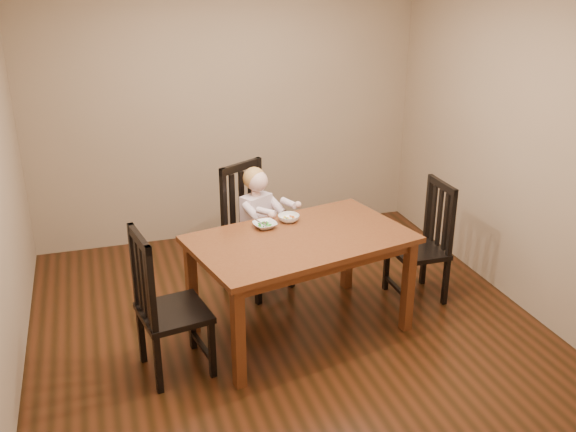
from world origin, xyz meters
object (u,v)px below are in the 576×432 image
object	(u,v)px
bowl_veg	(289,218)
chair_left	(165,307)
bowl_peas	(265,225)
chair_child	(254,231)
toddler	(258,217)
dining_table	(301,248)
chair_right	(423,243)

from	to	relation	value
bowl_veg	chair_left	bearing A→B (deg)	-152.35
bowl_peas	chair_left	bearing A→B (deg)	-150.05
chair_child	toddler	world-z (taller)	chair_child
chair_left	bowl_peas	bearing A→B (deg)	109.91
chair_left	toddler	bearing A→B (deg)	127.36
dining_table	bowl_veg	world-z (taller)	bowl_veg
chair_child	bowl_veg	xyz separation A→B (m)	(0.16, -0.51, 0.30)
dining_table	chair_left	size ratio (longest dim) A/B	1.64
dining_table	chair_right	world-z (taller)	chair_right
chair_right	toddler	bearing A→B (deg)	67.20
bowl_peas	bowl_veg	world-z (taller)	bowl_veg
chair_right	chair_left	bearing A→B (deg)	102.01
chair_child	bowl_veg	bearing A→B (deg)	77.36
dining_table	chair_left	bearing A→B (deg)	-167.19
chair_right	bowl_peas	size ratio (longest dim) A/B	5.84
dining_table	toddler	size ratio (longest dim) A/B	3.08
chair_child	dining_table	bearing A→B (deg)	70.43
dining_table	toddler	xyz separation A→B (m)	(-0.13, 0.78, -0.03)
chair_right	bowl_peas	xyz separation A→B (m)	(-1.39, 0.03, 0.33)
chair_child	bowl_peas	distance (m)	0.65
chair_child	chair_right	world-z (taller)	chair_child
bowl_peas	toddler	bearing A→B (deg)	80.96
bowl_veg	bowl_peas	bearing A→B (deg)	-162.43
chair_left	bowl_veg	bearing A→B (deg)	107.60
toddler	chair_left	bearing A→B (deg)	17.27
chair_child	chair_left	world-z (taller)	chair_child
bowl_peas	chair_right	bearing A→B (deg)	-1.34
chair_left	bowl_veg	distance (m)	1.25
bowl_veg	chair_right	bearing A→B (deg)	-4.90
chair_right	chair_child	bearing A→B (deg)	65.87
dining_table	chair_child	distance (m)	0.86
chair_left	bowl_veg	world-z (taller)	chair_left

